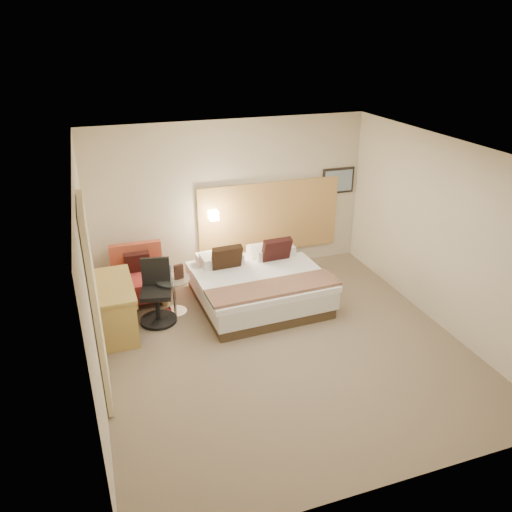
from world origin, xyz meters
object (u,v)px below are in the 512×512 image
object	(u,v)px
bed	(258,284)
desk_chair	(157,297)
lounge_chair	(139,278)
side_table	(174,294)
desk	(115,294)

from	to	relation	value
bed	desk_chair	distance (m)	1.60
bed	lounge_chair	xyz separation A→B (m)	(-1.77, 0.73, 0.04)
bed	desk_chair	bearing A→B (deg)	-178.06
bed	desk_chair	size ratio (longest dim) A/B	2.11
bed	side_table	size ratio (longest dim) A/B	3.24
lounge_chair	desk	distance (m)	0.99
lounge_chair	side_table	bearing A→B (deg)	-55.21
bed	desk	size ratio (longest dim) A/B	1.67
lounge_chair	desk_chair	size ratio (longest dim) A/B	0.91
lounge_chair	side_table	distance (m)	0.78
side_table	desk_chair	world-z (taller)	desk_chair
side_table	lounge_chair	bearing A→B (deg)	124.79
side_table	desk	world-z (taller)	desk
side_table	desk	distance (m)	0.93
desk	desk_chair	distance (m)	0.62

